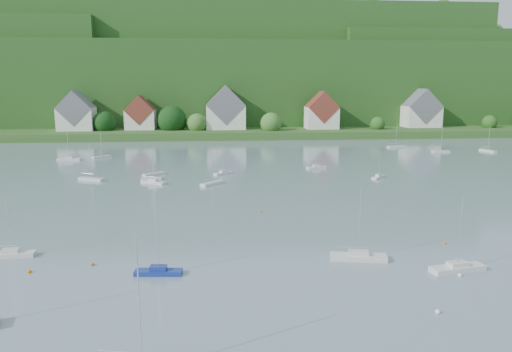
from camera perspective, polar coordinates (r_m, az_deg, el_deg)
The scene contains 18 objects.
far_shore_strip at distance 216.95m, azimuth -4.95°, elevation 5.37°, with size 600.00×60.00×3.00m, color #27511E.
forested_ridge at distance 284.64m, azimuth -5.01°, elevation 10.92°, with size 620.00×181.22×69.89m.
village_building_0 at distance 210.50m, azimuth -20.22°, elevation 6.79°, with size 14.00×10.40×16.00m.
village_building_1 at distance 207.51m, azimuth -13.34°, elevation 6.90°, with size 12.00×9.36×14.00m.
village_building_2 at distance 204.43m, azimuth -3.56°, elevation 7.54°, with size 16.00×11.44×18.00m.
village_building_3 at distance 207.51m, azimuth 7.66°, elevation 7.28°, with size 13.00×10.40×15.50m.
village_building_4 at distance 225.46m, azimuth 18.74°, elevation 7.11°, with size 15.00×10.40×16.50m.
near_sailboat_1 at distance 57.23m, azimuth -11.32°, elevation -10.82°, with size 5.44×1.97×7.20m.
near_sailboat_3 at distance 61.54m, azimuth 22.45°, elevation -9.84°, with size 6.76×3.06×8.82m.
near_sailboat_4 at distance 61.79m, azimuth 11.86°, elevation -9.15°, with size 7.04×3.12×9.19m.
near_sailboat_6 at distance 68.69m, azimuth -26.68°, elevation -8.09°, with size 5.73×1.83×7.65m.
mooring_buoy_0 at distance 62.41m, azimuth -24.91°, elevation -10.20°, with size 0.46×0.46×0.46m, color #D16C00.
mooring_buoy_1 at distance 50.59m, azimuth 20.43°, elevation -14.77°, with size 0.50×0.50×0.50m, color white.
mooring_buoy_2 at distance 71.11m, azimuth 21.13°, elevation -7.41°, with size 0.41×0.41×0.41m, color #D16C00.
mooring_buoy_3 at distance 82.29m, azimuth 0.50°, elevation -4.27°, with size 0.40×0.40×0.40m, color #D16C00.
mooring_buoy_4 at distance 60.27m, azimuth 22.69°, elevation -10.76°, with size 0.47×0.47×0.47m, color white.
mooring_buoy_5 at distance 62.10m, azimuth -18.55°, elevation -9.85°, with size 0.44×0.44×0.44m, color #D16C00.
far_sailboat_cluster at distance 134.27m, azimuth -3.22°, elevation 1.70°, with size 201.06×62.20×8.71m.
Camera 1 is at (-0.76, -16.06, 21.11)m, focal length 34.27 mm.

